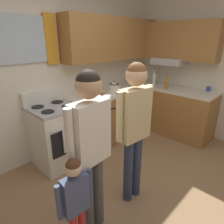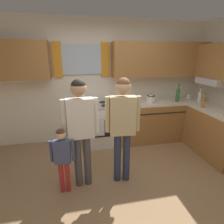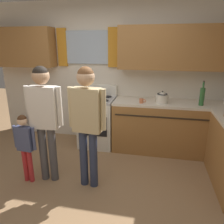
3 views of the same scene
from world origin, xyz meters
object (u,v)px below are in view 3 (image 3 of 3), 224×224
(stovetop_kettle, at_px, (162,98))
(small_child, at_px, (25,141))
(bottle_wine_green, at_px, (202,96))
(adult_holding_child, at_px, (44,112))
(adult_in_plaid, at_px, (87,115))
(cup_terracotta, at_px, (142,101))
(stove_oven, at_px, (98,121))

(stovetop_kettle, bearing_deg, small_child, -144.85)
(bottle_wine_green, xyz_separation_m, stovetop_kettle, (-0.61, 0.02, -0.06))
(adult_holding_child, xyz_separation_m, small_child, (-0.26, -0.10, -0.39))
(stovetop_kettle, relative_size, small_child, 0.28)
(stovetop_kettle, xyz_separation_m, adult_in_plaid, (-0.93, -1.16, 0.01))
(bottle_wine_green, xyz_separation_m, adult_in_plaid, (-1.54, -1.15, -0.05))
(bottle_wine_green, height_order, stovetop_kettle, bottle_wine_green)
(bottle_wine_green, xyz_separation_m, adult_holding_child, (-2.13, -1.13, -0.05))
(cup_terracotta, bearing_deg, bottle_wine_green, 3.28)
(adult_holding_child, xyz_separation_m, adult_in_plaid, (0.59, -0.02, 0.00))
(bottle_wine_green, bearing_deg, cup_terracotta, -176.72)
(small_child, bearing_deg, stove_oven, 64.98)
(stovetop_kettle, bearing_deg, adult_holding_child, -142.83)
(bottle_wine_green, bearing_deg, stove_oven, 176.22)
(adult_in_plaid, bearing_deg, adult_holding_child, 178.43)
(stovetop_kettle, distance_m, small_child, 2.21)
(cup_terracotta, xyz_separation_m, adult_in_plaid, (-0.59, -1.09, 0.07))
(small_child, bearing_deg, stovetop_kettle, 35.15)
(stove_oven, xyz_separation_m, stovetop_kettle, (1.15, -0.10, 0.53))
(adult_in_plaid, relative_size, small_child, 1.64)
(stove_oven, relative_size, adult_holding_child, 0.69)
(adult_holding_child, bearing_deg, adult_in_plaid, -1.57)
(stove_oven, xyz_separation_m, adult_in_plaid, (0.22, -1.26, 0.54))
(stovetop_kettle, relative_size, adult_in_plaid, 0.17)
(stove_oven, xyz_separation_m, small_child, (-0.63, -1.35, 0.14))
(adult_holding_child, bearing_deg, stovetop_kettle, 37.17)
(adult_holding_child, bearing_deg, bottle_wine_green, 27.99)
(bottle_wine_green, relative_size, small_child, 0.40)
(bottle_wine_green, height_order, adult_in_plaid, adult_in_plaid)
(stovetop_kettle, xyz_separation_m, small_child, (-1.78, -1.25, -0.39))
(stovetop_kettle, distance_m, adult_in_plaid, 1.49)
(bottle_wine_green, distance_m, adult_holding_child, 2.41)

